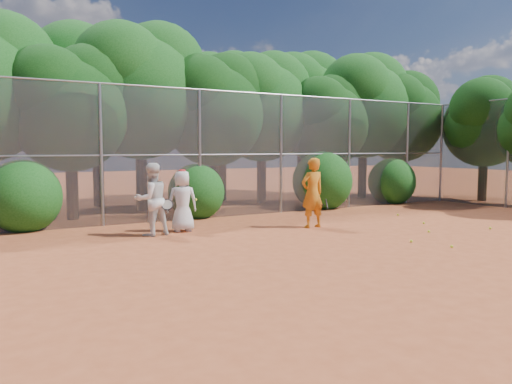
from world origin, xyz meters
TOP-DOWN VIEW (x-y plane):
  - ground at (0.00, 0.00)m, footprint 80.00×80.00m
  - fence_back at (-0.12, 6.00)m, footprint 20.05×0.09m
  - fence_side at (10.00, 3.00)m, footprint 0.09×6.09m
  - tree_2 at (-4.45, 7.83)m, footprint 3.99×3.47m
  - tree_3 at (-1.94, 8.84)m, footprint 4.89×4.26m
  - tree_4 at (0.55, 8.24)m, footprint 4.19×3.64m
  - tree_5 at (3.06, 9.04)m, footprint 4.51×3.92m
  - tree_6 at (5.55, 8.03)m, footprint 3.86×3.36m
  - tree_7 at (8.06, 8.64)m, footprint 4.77×4.14m
  - tree_8 at (10.05, 8.34)m, footprint 4.25×3.70m
  - tree_10 at (-2.93, 11.05)m, footprint 5.15×4.48m
  - tree_11 at (2.06, 10.64)m, footprint 4.64×4.03m
  - tree_12 at (6.56, 11.24)m, footprint 5.02×4.37m
  - tree_13 at (11.45, 5.03)m, footprint 3.86×3.36m
  - bush_0 at (-6.00, 6.30)m, footprint 2.00×2.00m
  - bush_1 at (-1.00, 6.30)m, footprint 1.80×1.80m
  - bush_2 at (4.00, 6.30)m, footprint 2.20×2.20m
  - bush_3 at (7.50, 6.30)m, footprint 1.90×1.90m
  - player_yellow at (0.97, 2.80)m, footprint 0.83×0.57m
  - player_teen at (-2.39, 3.98)m, footprint 0.86×0.63m
  - player_white at (-3.29, 3.77)m, footprint 1.00×0.87m
  - ball_0 at (3.11, 0.58)m, footprint 0.07×0.07m
  - ball_1 at (4.16, 1.69)m, footprint 0.07×0.07m
  - ball_2 at (1.94, -1.06)m, footprint 0.07×0.07m
  - ball_3 at (4.99, 0.13)m, footprint 0.07×0.07m
  - ball_4 at (1.66, -0.16)m, footprint 0.07×0.07m
  - ball_5 at (4.85, 3.36)m, footprint 0.07×0.07m

SIDE VIEW (x-z plane):
  - ground at x=0.00m, z-range 0.00..0.00m
  - ball_0 at x=3.11m, z-range 0.00..0.07m
  - ball_1 at x=4.16m, z-range 0.00..0.07m
  - ball_2 at x=1.94m, z-range 0.00..0.07m
  - ball_3 at x=4.99m, z-range 0.00..0.07m
  - ball_4 at x=1.66m, z-range 0.00..0.07m
  - ball_5 at x=4.85m, z-range 0.00..0.07m
  - player_teen at x=-2.39m, z-range -0.01..1.65m
  - bush_1 at x=-1.00m, z-range 0.00..1.80m
  - player_white at x=-3.29m, z-range 0.00..1.83m
  - bush_3 at x=7.50m, z-range 0.00..1.90m
  - player_yellow at x=0.97m, z-range 0.00..1.93m
  - bush_0 at x=-6.00m, z-range 0.00..2.00m
  - bush_2 at x=4.00m, z-range 0.00..2.20m
  - fence_side at x=10.00m, z-range 0.04..4.06m
  - fence_back at x=-0.12m, z-range 0.04..4.06m
  - tree_6 at x=5.55m, z-range 0.82..6.11m
  - tree_13 at x=11.45m, z-range 0.82..6.11m
  - tree_2 at x=-4.45m, z-range 0.85..6.32m
  - tree_4 at x=0.55m, z-range 0.89..6.62m
  - tree_8 at x=10.05m, z-range 0.91..6.73m
  - tree_5 at x=3.06m, z-range 0.96..7.13m
  - tree_11 at x=2.06m, z-range 0.99..7.34m
  - tree_7 at x=8.06m, z-range 1.02..7.54m
  - tree_3 at x=-1.94m, z-range 1.04..7.75m
  - tree_12 at x=6.56m, z-range 1.07..7.95m
  - tree_10 at x=-2.93m, z-range 1.10..8.16m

